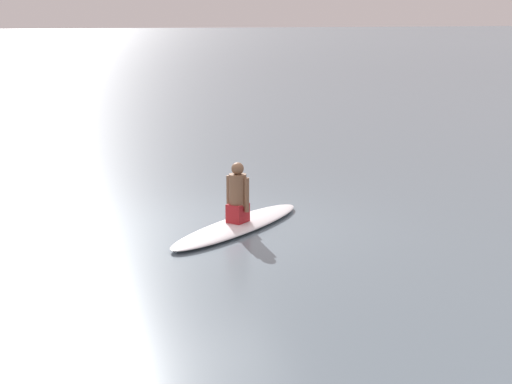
% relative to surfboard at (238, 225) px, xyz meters
% --- Properties ---
extents(ground_plane, '(400.00, 400.00, 0.00)m').
position_rel_surfboard_xyz_m(ground_plane, '(0.47, 0.40, -0.06)').
color(ground_plane, slate).
extents(surfboard, '(2.47, 3.01, 0.11)m').
position_rel_surfboard_xyz_m(surfboard, '(0.00, 0.00, 0.00)').
color(surfboard, white).
rests_on(surfboard, ground).
extents(person_paddler, '(0.38, 0.39, 0.92)m').
position_rel_surfboard_xyz_m(person_paddler, '(0.00, 0.00, 0.47)').
color(person_paddler, '#A51E23').
rests_on(person_paddler, surfboard).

